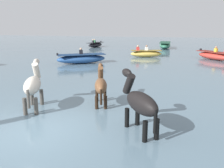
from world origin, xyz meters
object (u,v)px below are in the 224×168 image
at_px(horse_lead_bay, 101,86).
at_px(boat_near_port, 165,45).
at_px(horse_trailing_black, 140,104).
at_px(boat_far_offshore, 215,56).
at_px(horse_flank_pinto, 33,86).
at_px(boat_mid_outer, 81,59).
at_px(boat_distant_east, 146,53).
at_px(boat_distant_west, 95,45).

bearing_deg(horse_lead_bay, boat_near_port, 86.97).
height_order(horse_trailing_black, boat_far_offshore, horse_trailing_black).
bearing_deg(horse_flank_pinto, boat_mid_outer, 102.83).
distance_m(horse_flank_pinto, boat_near_port, 24.18).
distance_m(horse_flank_pinto, boat_mid_outer, 10.20).
xyz_separation_m(horse_lead_bay, boat_mid_outer, (-4.35, 8.88, -0.32)).
relative_size(horse_flank_pinto, boat_mid_outer, 0.55).
bearing_deg(horse_flank_pinto, boat_distant_east, 82.30).
xyz_separation_m(horse_lead_bay, boat_near_port, (1.21, 22.89, -0.29)).
bearing_deg(horse_trailing_black, horse_flank_pinto, 166.60).
relative_size(boat_distant_west, boat_far_offshore, 0.91).
relative_size(horse_trailing_black, boat_mid_outer, 0.54).
bearing_deg(boat_far_offshore, horse_flank_pinto, -118.24).
xyz_separation_m(boat_mid_outer, boat_far_offshore, (10.12, 4.68, -0.02)).
bearing_deg(boat_near_port, boat_mid_outer, -111.63).
distance_m(horse_flank_pinto, boat_distant_west, 24.09).
bearing_deg(boat_distant_west, boat_near_port, 3.52).
distance_m(boat_mid_outer, boat_distant_east, 6.61).
height_order(horse_flank_pinto, boat_distant_east, horse_flank_pinto).
bearing_deg(boat_mid_outer, boat_distant_east, 49.52).
height_order(horse_trailing_black, boat_mid_outer, horse_trailing_black).
bearing_deg(boat_near_port, boat_distant_west, -176.48).
xyz_separation_m(horse_lead_bay, boat_distant_east, (-0.06, 13.91, -0.35)).
height_order(horse_lead_bay, boat_near_port, horse_lead_bay).
distance_m(horse_trailing_black, boat_distant_east, 15.97).
bearing_deg(boat_near_port, horse_lead_bay, -93.03).
height_order(boat_far_offshore, boat_near_port, boat_far_offshore).
bearing_deg(horse_lead_bay, horse_trailing_black, -48.92).
bearing_deg(boat_distant_west, horse_flank_pinto, -76.26).
bearing_deg(horse_lead_bay, boat_far_offshore, 66.95).
distance_m(boat_distant_west, boat_near_port, 9.03).
bearing_deg(horse_flank_pinto, boat_distant_west, 103.74).
bearing_deg(boat_far_offshore, boat_near_port, 116.05).
xyz_separation_m(horse_trailing_black, boat_mid_outer, (-6.06, 10.84, -0.44)).
xyz_separation_m(boat_far_offshore, boat_near_port, (-4.56, 9.33, 0.05)).
distance_m(horse_lead_bay, boat_far_offshore, 14.74).
bearing_deg(boat_distant_west, horse_trailing_black, -68.62).
bearing_deg(horse_flank_pinto, horse_trailing_black, -13.40).
bearing_deg(boat_far_offshore, boat_mid_outer, -155.17).
bearing_deg(boat_distant_east, boat_mid_outer, -130.48).
relative_size(horse_lead_bay, horse_flank_pinto, 0.89).
xyz_separation_m(horse_lead_bay, boat_far_offshore, (5.77, 13.56, -0.33)).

